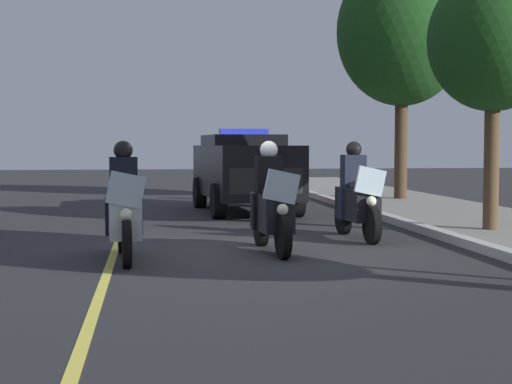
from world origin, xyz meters
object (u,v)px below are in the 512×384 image
Objects in this scene: cyclist_background at (278,173)px; tree_far_back at (402,32)px; police_motorcycle_trailing at (357,199)px; police_suv at (244,169)px; tree_mid_block at (494,41)px; police_motorcycle_lead_right at (271,207)px; police_motorcycle_lead_left at (124,211)px.

tree_far_back is (0.25, 3.58, 4.05)m from cyclist_background.
police_motorcycle_trailing is 0.43× the size of police_suv.
tree_mid_block is 0.69× the size of tree_far_back.
police_suv is 7.07m from tree_mid_block.
tree_mid_block is (-1.71, 4.37, 2.85)m from police_motorcycle_lead_right.
police_suv is at bearing -23.75° from cyclist_background.
police_motorcycle_lead_right reaches higher than cyclist_background.
police_suv is (-7.04, 0.43, 0.37)m from police_motorcycle_lead_right.
cyclist_background is at bearing 156.25° from police_suv.
tree_far_back is at bearing 119.41° from police_suv.
police_motorcycle_trailing is 1.22× the size of cyclist_background.
cyclist_background is at bearing 159.31° from police_motorcycle_lead_left.
police_suv is 3.30m from cyclist_background.
tree_mid_block reaches higher than police_suv.
police_motorcycle_trailing is 0.31× the size of tree_far_back.
police_suv is at bearing 160.57° from police_motorcycle_lead_left.
tree_mid_block is (-0.31, 2.62, 2.85)m from police_motorcycle_trailing.
police_motorcycle_lead_right is at bearing -9.92° from cyclist_background.
police_suv is at bearing -60.59° from tree_far_back.
police_suv is at bearing 176.49° from police_motorcycle_lead_right.
police_motorcycle_trailing is (-1.90, 3.97, 0.00)m from police_motorcycle_lead_left.
cyclist_background is at bearing -162.63° from tree_mid_block.
police_motorcycle_lead_right is 10.21m from cyclist_background.
police_motorcycle_trailing is 3.89m from tree_mid_block.
tree_far_back is at bearing 151.42° from police_motorcycle_lead_right.
police_motorcycle_lead_left is at bearing -64.41° from police_motorcycle_trailing.
tree_far_back is at bearing 173.12° from tree_mid_block.
police_motorcycle_trailing reaches higher than cyclist_background.
cyclist_background is 0.37× the size of tree_mid_block.
tree_mid_block reaches higher than cyclist_background.
police_motorcycle_trailing is (-1.41, 1.74, 0.00)m from police_motorcycle_lead_right.
cyclist_background is at bearing 179.89° from police_motorcycle_trailing.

